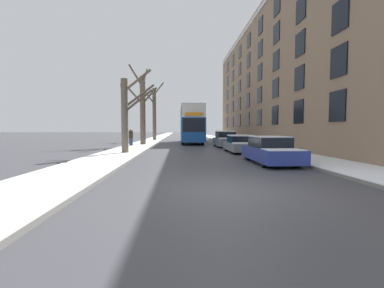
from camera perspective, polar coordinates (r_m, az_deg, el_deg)
The scene contains 12 objects.
ground_plane at distance 7.43m, azimuth 9.65°, elevation -9.98°, with size 320.00×320.00×0.00m, color #424247.
sidewalk_left at distance 60.20m, azimuth -6.80°, elevation 1.67°, with size 2.84×130.00×0.16m.
sidewalk_right at distance 60.49m, azimuth 3.69°, elevation 1.70°, with size 2.84×130.00×0.16m.
terrace_facade_right at distance 32.18m, azimuth 21.46°, elevation 13.18°, with size 9.10×40.27×14.74m.
bare_tree_left_0 at distance 17.86m, azimuth -14.27°, elevation 6.86°, with size 2.44×2.44×5.63m.
bare_tree_left_1 at distance 27.37m, azimuth -10.95°, elevation 8.15°, with size 3.60×4.07×8.46m.
bare_tree_left_2 at distance 38.69m, azimuth -8.37°, elevation 6.84°, with size 3.01×2.94×8.53m.
double_decker_bus at distance 32.17m, azimuth -0.21°, elevation 4.69°, with size 2.60×11.49×4.44m.
parked_car_0 at distance 13.43m, azimuth 16.98°, elevation -1.42°, with size 1.81×4.45×1.36m.
parked_car_1 at distance 19.25m, azimuth 10.76°, elevation -0.06°, with size 1.89×4.10×1.30m.
parked_car_2 at distance 25.14m, azimuth 7.48°, elevation 0.98°, with size 1.90×4.56×1.57m.
pedestrian_left_sidewalk at distance 25.28m, azimuth -13.41°, elevation 1.58°, with size 0.40×0.40×1.83m.
Camera 1 is at (-1.61, -7.05, 1.69)m, focal length 24.00 mm.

